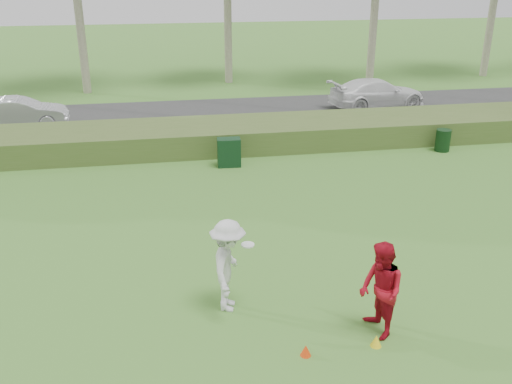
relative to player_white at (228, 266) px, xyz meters
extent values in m
plane|color=#387226|center=(1.11, -0.96, -0.99)|extent=(120.00, 120.00, 0.00)
cube|color=#3F5923|center=(1.11, 11.04, -0.54)|extent=(80.00, 3.00, 0.90)
cube|color=#2D2D2D|center=(1.11, 16.04, -0.96)|extent=(80.00, 6.00, 0.06)
imported|color=silver|center=(0.00, 0.00, 0.00)|extent=(1.05, 1.42, 1.97)
cylinder|color=white|center=(0.40, 0.00, 0.44)|extent=(0.27, 0.27, 0.03)
imported|color=#A50E1D|center=(2.71, -1.38, -0.03)|extent=(0.82, 1.00, 1.92)
cone|color=#EB3B0C|center=(1.17, -1.79, -0.88)|extent=(0.20, 0.20, 0.22)
cone|color=yellow|center=(2.54, -1.76, -0.87)|extent=(0.21, 0.21, 0.23)
cube|color=black|center=(1.16, 8.77, -0.49)|extent=(0.82, 0.53, 1.00)
cylinder|color=black|center=(9.35, 9.07, -0.57)|extent=(0.70, 0.70, 0.83)
imported|color=silver|center=(-6.96, 15.07, -0.29)|extent=(3.96, 1.60, 1.28)
imported|color=white|center=(9.36, 15.89, -0.24)|extent=(4.95, 2.57, 1.37)
camera|label=1|loc=(-1.21, -10.03, 5.71)|focal=40.00mm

